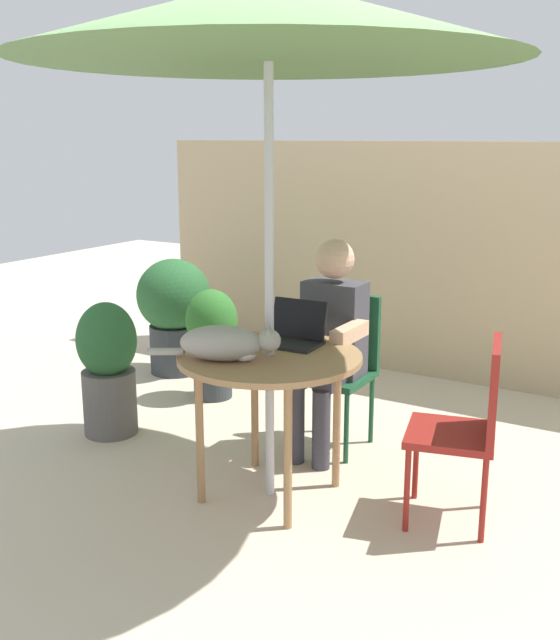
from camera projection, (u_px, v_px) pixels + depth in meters
ground_plane at (270, 493)px, 3.84m from camera, size 14.00×14.00×0.00m
fence_back at (431, 262)px, 5.54m from camera, size 4.63×0.08×1.75m
patio_table at (270, 368)px, 3.68m from camera, size 0.91×0.91×0.75m
patio_umbrella at (268, 20)px, 3.29m from camera, size 2.31×2.31×2.45m
chair_occupied at (340, 358)px, 4.37m from camera, size 0.40×0.40×0.89m
chair_empty at (470, 418)px, 3.44m from camera, size 0.48×0.48×0.89m
person_seated at (328, 336)px, 4.20m from camera, size 0.48×0.48×1.23m
laptop at (295, 331)px, 3.84m from camera, size 0.31×0.26×0.21m
cat at (227, 344)px, 3.53m from camera, size 0.62×0.34×0.17m
potted_plant_near_fence at (108, 366)px, 4.52m from camera, size 0.36×0.36×0.82m
potted_plant_by_chair at (212, 337)px, 5.16m from camera, size 0.36×0.36×0.77m
potted_plant_corner at (174, 308)px, 5.71m from camera, size 0.56×0.56×0.88m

